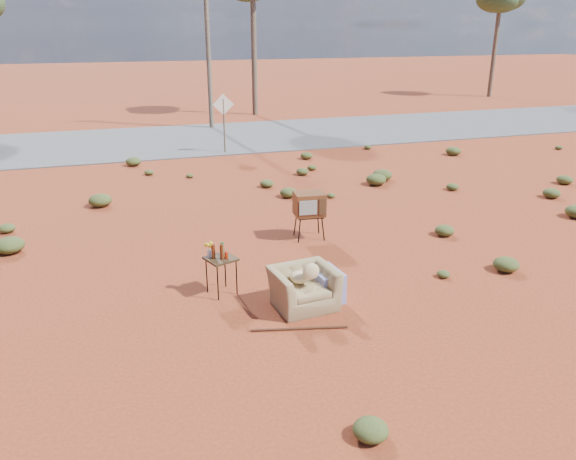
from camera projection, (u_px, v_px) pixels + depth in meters
name	position (u px, v px, depth m)	size (l,w,h in m)	color
ground	(279.00, 296.00, 9.97)	(140.00, 140.00, 0.00)	#91391D
highway	(175.00, 140.00, 23.39)	(140.00, 7.00, 0.04)	#565659
armchair	(308.00, 282.00, 9.54)	(1.29, 0.91, 0.92)	olive
tv_unit	(309.00, 205.00, 12.44)	(0.71, 0.59, 1.06)	black
side_table	(218.00, 256.00, 9.85)	(0.62, 0.62, 0.98)	#382614
rusty_bar	(299.00, 329.00, 8.88)	(0.04, 0.04, 1.54)	#4C2114
road_sign	(224.00, 113.00, 20.62)	(0.78, 0.06, 2.19)	brown
eucalyptus_right	(500.00, 1.00, 35.67)	(3.20, 3.20, 7.10)	brown
utility_pole_center	(207.00, 34.00, 24.77)	(1.40, 0.20, 8.00)	brown
scrub_patch	(194.00, 217.00, 13.64)	(17.49, 8.07, 0.33)	#485324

